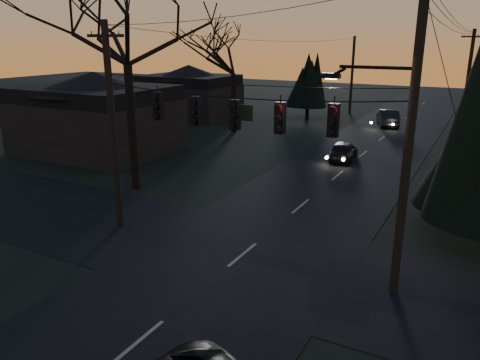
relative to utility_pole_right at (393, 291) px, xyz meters
The scene contains 14 objects.
main_road 11.41m from the utility_pole_right, 118.81° to the left, with size 8.00×120.00×0.02m, color black.
cross_road 5.50m from the utility_pole_right, behind, with size 60.00×7.00×0.02m, color black.
utility_pole_right is the anchor object (origin of this frame).
utility_pole_left 11.50m from the utility_pole_right, behind, with size 1.80×0.30×8.50m, color black, non-canonical shape.
utility_pole_far_r 28.00m from the utility_pole_right, 90.00° to the left, with size 1.80×0.30×8.50m, color black, non-canonical shape.
utility_pole_far_l 37.79m from the utility_pole_right, 107.72° to the left, with size 0.30×0.30×8.00m, color black, non-canonical shape.
span_signal_assembly 7.83m from the utility_pole_right, behind, with size 11.50×0.44×1.49m.
bare_tree_left 17.59m from the utility_pole_right, 162.93° to the left, with size 9.34×9.34×13.05m.
bare_tree_dist 27.90m from the utility_pole_right, 129.95° to the left, with size 7.58×7.58×9.82m.
evergreen_dist 34.05m from the utility_pole_right, 115.14° to the left, with size 3.53×3.53×5.74m.
house_left_near 24.78m from the utility_pole_right, 156.04° to the left, with size 10.00×8.00×5.60m.
house_left_far 36.51m from the utility_pole_right, 134.44° to the left, with size 9.00×7.00×5.20m.
sedan_oncoming_a 17.01m from the utility_pole_right, 111.75° to the left, with size 1.49×3.71×1.26m, color black.
sedan_oncoming_b 30.66m from the utility_pole_right, 101.86° to the left, with size 1.61×4.61×1.52m, color black.
Camera 1 is at (7.49, -4.11, 7.83)m, focal length 35.00 mm.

